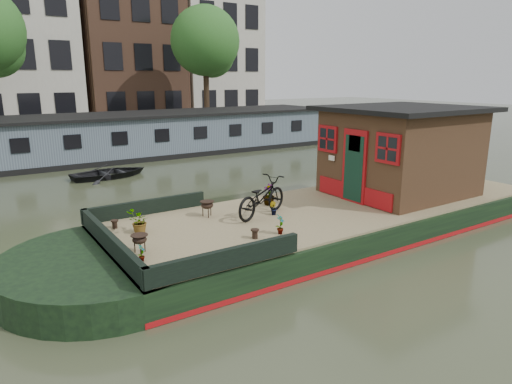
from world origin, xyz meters
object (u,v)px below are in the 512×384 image
potted_plant_a (280,224)px  cabin (401,150)px  bicycle (262,197)px  brazier_front (140,244)px  dinghy (109,170)px  brazier_rear (207,209)px

potted_plant_a → cabin: bearing=11.6°
bicycle → potted_plant_a: bearing=142.3°
bicycle → brazier_front: (-3.21, -0.71, -0.28)m
cabin → dinghy: cabin is taller
brazier_front → brazier_rear: (2.12, 1.37, 0.01)m
potted_plant_a → dinghy: 10.69m
bicycle → dinghy: size_ratio=0.59×
brazier_front → brazier_rear: 2.52m
cabin → bicycle: (-4.46, 0.29, -0.77)m
brazier_front → potted_plant_a: bearing=-11.6°
brazier_front → dinghy: 10.36m
potted_plant_a → brazier_rear: (-0.70, 1.95, -0.03)m
bicycle → potted_plant_a: size_ratio=4.07×
brazier_rear → bicycle: bearing=-30.9°
potted_plant_a → brazier_front: potted_plant_a is taller
brazier_rear → potted_plant_a: bearing=-70.3°
dinghy → brazier_front: bearing=162.6°
cabin → bicycle: bearing=176.3°
bicycle → dinghy: bearing=-14.7°
bicycle → dinghy: bicycle is taller
bicycle → potted_plant_a: (-0.40, -1.29, -0.24)m
cabin → brazier_front: bearing=-176.8°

